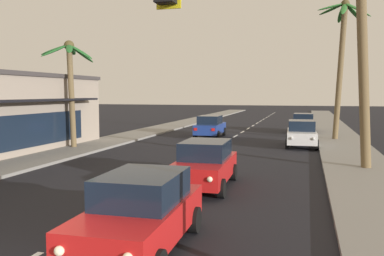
# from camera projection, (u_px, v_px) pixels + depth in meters

# --- Properties ---
(sidewalk_right) EXTENTS (3.20, 110.00, 0.14)m
(sidewalk_right) POSITION_uv_depth(u_px,v_px,m) (347.00, 150.00, 24.49)
(sidewalk_right) COLOR gray
(sidewalk_right) RESTS_ON ground
(sidewalk_left) EXTENTS (3.20, 110.00, 0.14)m
(sidewalk_left) POSITION_uv_depth(u_px,v_px,m) (108.00, 141.00, 28.66)
(sidewalk_left) COLOR gray
(sidewalk_left) RESTS_ON ground
(lane_markings) EXTENTS (4.28, 87.38, 0.01)m
(lane_markings) POSITION_uv_depth(u_px,v_px,m) (225.00, 147.00, 26.45)
(lane_markings) COLOR silver
(lane_markings) RESTS_ON ground
(traffic_signal_mast) EXTENTS (10.78, 0.41, 6.80)m
(traffic_signal_mast) POSITION_uv_depth(u_px,v_px,m) (173.00, 7.00, 6.61)
(traffic_signal_mast) COLOR #2D2D33
(traffic_signal_mast) RESTS_ON ground
(sedan_lead_at_stop_bar) EXTENTS (2.04, 4.49, 1.68)m
(sedan_lead_at_stop_bar) POSITION_uv_depth(u_px,v_px,m) (141.00, 212.00, 8.95)
(sedan_lead_at_stop_bar) COLOR red
(sedan_lead_at_stop_bar) RESTS_ON ground
(sedan_third_in_queue) EXTENTS (2.06, 4.49, 1.68)m
(sedan_third_in_queue) POSITION_uv_depth(u_px,v_px,m) (205.00, 164.00, 15.04)
(sedan_third_in_queue) COLOR red
(sedan_third_in_queue) RESTS_ON ground
(sedan_oncoming_far) EXTENTS (2.03, 4.48, 1.68)m
(sedan_oncoming_far) POSITION_uv_depth(u_px,v_px,m) (210.00, 126.00, 32.10)
(sedan_oncoming_far) COLOR navy
(sedan_oncoming_far) RESTS_ON ground
(sedan_parked_nearest_kerb) EXTENTS (2.07, 4.50, 1.68)m
(sedan_parked_nearest_kerb) POSITION_uv_depth(u_px,v_px,m) (301.00, 133.00, 26.36)
(sedan_parked_nearest_kerb) COLOR silver
(sedan_parked_nearest_kerb) RESTS_ON ground
(sedan_parked_mid_kerb) EXTENTS (2.04, 4.49, 1.68)m
(sedan_parked_mid_kerb) POSITION_uv_depth(u_px,v_px,m) (303.00, 123.00, 35.35)
(sedan_parked_mid_kerb) COLOR black
(sedan_parked_mid_kerb) RESTS_ON ground
(palm_left_second) EXTENTS (3.56, 3.43, 6.59)m
(palm_left_second) POSITION_uv_depth(u_px,v_px,m) (70.00, 72.00, 24.95)
(palm_left_second) COLOR brown
(palm_left_second) RESTS_ON ground
(palm_right_second) EXTENTS (3.13, 3.21, 10.16)m
(palm_right_second) POSITION_uv_depth(u_px,v_px,m) (362.00, 23.00, 17.85)
(palm_right_second) COLOR brown
(palm_right_second) RESTS_ON ground
(palm_right_third) EXTENTS (3.68, 3.48, 9.94)m
(palm_right_third) POSITION_uv_depth(u_px,v_px,m) (342.00, 48.00, 29.11)
(palm_right_third) COLOR brown
(palm_right_third) RESTS_ON ground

